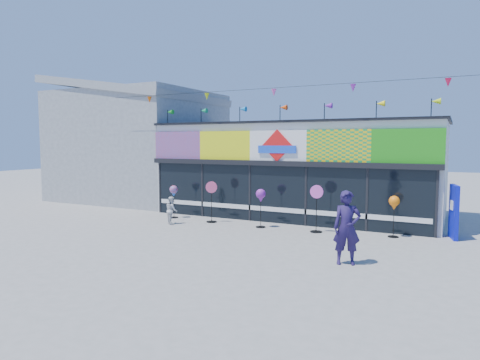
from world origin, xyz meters
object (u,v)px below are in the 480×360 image
Objects in this scene: blue_sign at (454,212)px; child at (172,210)px; adult_man at (347,228)px; spinner_3 at (316,207)px; spinner_1 at (211,201)px; spinner_4 at (394,204)px; spinner_0 at (174,192)px; spinner_2 at (261,197)px.

blue_sign is 1.66× the size of child.
blue_sign is 5.30m from adult_man.
adult_man is at bearing -61.77° from spinner_3.
child is (-7.53, 2.54, -0.44)m from adult_man.
adult_man is 7.96m from child.
blue_sign is 1.06× the size of spinner_3.
child is at bearing -169.43° from spinner_3.
spinner_1 is 1.17× the size of spinner_4.
spinner_1 is (-8.75, -1.15, -0.03)m from blue_sign.
blue_sign is at bearing 5.38° from spinner_0.
child is (-5.60, -1.05, -0.36)m from spinner_3.
spinner_3 is at bearing -170.91° from spinner_4.
spinner_0 is at bearing 179.18° from spinner_3.
adult_man is (4.07, -3.48, -0.20)m from spinner_2.
blue_sign is 1.09× the size of spinner_1.
spinner_3 reaches higher than spinner_0.
spinner_4 is 1.30× the size of child.
spinner_2 is 3.64m from child.
spinner_1 reaches higher than spinner_4.
spinner_2 is at bearing -1.59° from spinner_1.
blue_sign is at bearing 14.02° from spinner_3.
spinner_1 is at bearing -4.08° from spinner_0.
spinner_3 is 2.63m from spinner_4.
adult_man reaches higher than spinner_4.
adult_man is 1.80× the size of child.
spinner_1 is at bearing -101.43° from child.
adult_man is (1.93, -3.59, 0.08)m from spinner_3.
adult_man reaches higher than spinner_2.
spinner_2 reaches higher than child.
spinner_4 is (8.90, 0.32, 0.02)m from spinner_0.
spinner_3 is at bearing 97.61° from adult_man.
blue_sign is 1.30× the size of spinner_0.
spinner_4 is at bearing 60.05° from adult_man.
spinner_0 is at bearing -177.92° from spinner_4.
spinner_3 is at bearing -0.82° from spinner_0.
adult_man is at bearing -158.56° from child.
spinner_1 is at bearing 178.41° from spinner_2.
blue_sign reaches higher than spinner_0.
spinner_2 is 0.75× the size of adult_man.
spinner_4 is at bearing 2.08° from spinner_0.
spinner_1 is 4.35m from spinner_3.
adult_man reaches higher than spinner_0.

